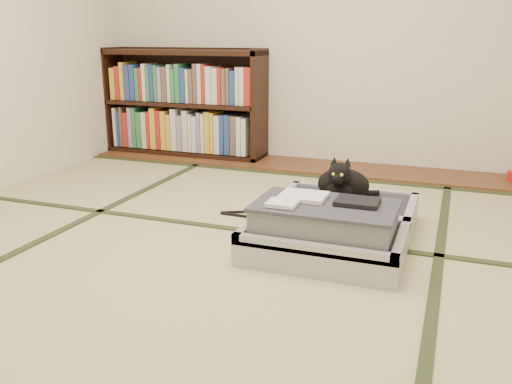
% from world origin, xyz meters
% --- Properties ---
extents(floor, '(4.50, 4.50, 0.00)m').
position_xyz_m(floor, '(0.00, 0.00, 0.00)').
color(floor, '#CAC887').
rests_on(floor, ground).
extents(wood_strip, '(4.00, 0.50, 0.02)m').
position_xyz_m(wood_strip, '(0.00, 2.00, 0.01)').
color(wood_strip, brown).
rests_on(wood_strip, ground).
extents(tatami_borders, '(4.00, 4.50, 0.01)m').
position_xyz_m(tatami_borders, '(0.00, 0.49, 0.00)').
color(tatami_borders, '#2D381E').
rests_on(tatami_borders, ground).
extents(bookcase, '(1.49, 0.34, 0.96)m').
position_xyz_m(bookcase, '(-1.28, 2.07, 0.45)').
color(bookcase, black).
rests_on(bookcase, wood_strip).
extents(suitcase, '(0.77, 1.02, 0.30)m').
position_xyz_m(suitcase, '(0.47, 0.39, 0.11)').
color(suitcase, '#AFAFB4').
rests_on(suitcase, floor).
extents(cat, '(0.34, 0.34, 0.27)m').
position_xyz_m(cat, '(0.45, 0.68, 0.25)').
color(cat, black).
rests_on(cat, suitcase).
extents(cable_coil, '(0.11, 0.11, 0.03)m').
position_xyz_m(cable_coil, '(0.63, 0.71, 0.16)').
color(cable_coil, white).
rests_on(cable_coil, suitcase).
extents(hanger, '(0.40, 0.18, 0.01)m').
position_xyz_m(hanger, '(-0.09, 0.65, 0.01)').
color(hanger, black).
rests_on(hanger, floor).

